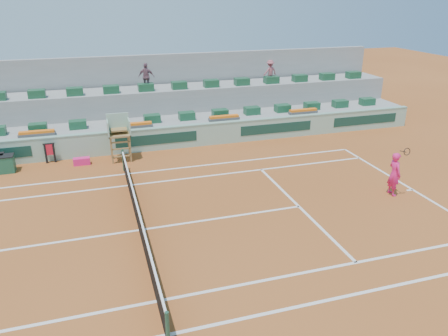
{
  "coord_description": "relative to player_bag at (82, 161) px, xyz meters",
  "views": [
    {
      "loc": [
        -1.12,
        -14.15,
        8.06
      ],
      "look_at": [
        4.0,
        2.5,
        1.0
      ],
      "focal_mm": 35.0,
      "sensor_mm": 36.0,
      "label": 1
    }
  ],
  "objects": [
    {
      "name": "ground",
      "position": [
        1.95,
        -7.39,
        -0.18
      ],
      "size": [
        90.0,
        90.0,
        0.0
      ],
      "primitive_type": "plane",
      "color": "#92471C",
      "rests_on": "ground"
    },
    {
      "name": "seating_tier_lower",
      "position": [
        1.95,
        3.31,
        0.42
      ],
      "size": [
        36.0,
        4.0,
        1.2
      ],
      "primitive_type": "cube",
      "color": "#999996",
      "rests_on": "ground"
    },
    {
      "name": "seating_tier_upper",
      "position": [
        1.95,
        4.91,
        1.12
      ],
      "size": [
        36.0,
        2.4,
        2.6
      ],
      "primitive_type": "cube",
      "color": "#999996",
      "rests_on": "ground"
    },
    {
      "name": "stadium_back_wall",
      "position": [
        1.95,
        6.51,
        2.02
      ],
      "size": [
        36.0,
        0.4,
        4.4
      ],
      "primitive_type": "cube",
      "color": "#999996",
      "rests_on": "ground"
    },
    {
      "name": "player_bag",
      "position": [
        0.0,
        0.0,
        0.0
      ],
      "size": [
        0.8,
        0.36,
        0.36
      ],
      "primitive_type": "cube",
      "color": "#F62075",
      "rests_on": "ground"
    },
    {
      "name": "spectator_mid",
      "position": [
        4.05,
        4.45,
        3.22
      ],
      "size": [
        1.02,
        0.67,
        1.6
      ],
      "primitive_type": "imported",
      "rotation": [
        0.0,
        0.0,
        2.81
      ],
      "color": "#78505D",
      "rests_on": "seating_tier_upper"
    },
    {
      "name": "spectator_right",
      "position": [
        11.92,
        4.49,
        3.14
      ],
      "size": [
        1.04,
        0.75,
        1.45
      ],
      "primitive_type": "imported",
      "rotation": [
        0.0,
        0.0,
        3.39
      ],
      "color": "#A3515A",
      "rests_on": "seating_tier_upper"
    },
    {
      "name": "court_lines",
      "position": [
        1.95,
        -7.39,
        -0.17
      ],
      "size": [
        23.89,
        11.09,
        0.01
      ],
      "color": "white",
      "rests_on": "ground"
    },
    {
      "name": "tennis_net",
      "position": [
        1.95,
        -7.39,
        0.35
      ],
      "size": [
        0.1,
        11.97,
        1.1
      ],
      "color": "black",
      "rests_on": "ground"
    },
    {
      "name": "advertising_hoarding",
      "position": [
        1.98,
        1.1,
        0.46
      ],
      "size": [
        36.0,
        0.34,
        1.26
      ],
      "color": "#95BBA5",
      "rests_on": "ground"
    },
    {
      "name": "umpire_chair",
      "position": [
        1.95,
        0.1,
        1.36
      ],
      "size": [
        1.1,
        0.9,
        2.4
      ],
      "color": "olive",
      "rests_on": "ground"
    },
    {
      "name": "seat_row_lower",
      "position": [
        1.95,
        2.41,
        1.24
      ],
      "size": [
        32.9,
        0.6,
        0.44
      ],
      "color": "#194D2F",
      "rests_on": "seating_tier_lower"
    },
    {
      "name": "seat_row_upper",
      "position": [
        1.95,
        4.31,
        2.64
      ],
      "size": [
        32.9,
        0.6,
        0.44
      ],
      "color": "#194D2F",
      "rests_on": "seating_tier_upper"
    },
    {
      "name": "flower_planters",
      "position": [
        0.45,
        1.61,
        1.16
      ],
      "size": [
        26.8,
        0.36,
        0.28
      ],
      "color": "#525252",
      "rests_on": "seating_tier_lower"
    },
    {
      "name": "drink_cooler_a",
      "position": [
        -3.44,
        0.06,
        0.24
      ],
      "size": [
        0.79,
        0.68,
        0.84
      ],
      "color": "#1A4E36",
      "rests_on": "ground"
    },
    {
      "name": "towel_rack",
      "position": [
        -1.49,
        0.74,
        0.43
      ],
      "size": [
        0.56,
        0.09,
        1.03
      ],
      "color": "black",
      "rests_on": "ground"
    },
    {
      "name": "tennis_player",
      "position": [
        12.66,
        -7.5,
        0.77
      ],
      "size": [
        0.47,
        0.91,
        2.28
      ],
      "color": "#F62075",
      "rests_on": "ground"
    }
  ]
}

